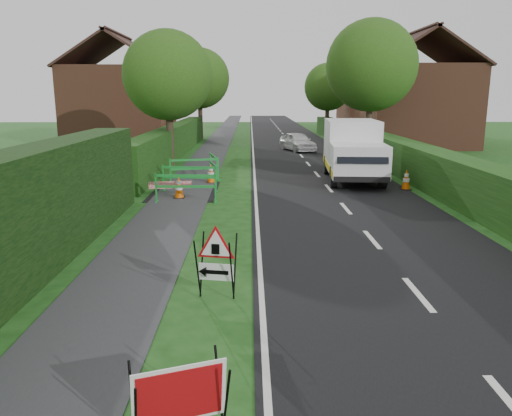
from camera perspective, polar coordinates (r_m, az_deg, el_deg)
name	(u,v)px	position (r m, az deg, el deg)	size (l,w,h in m)	color
ground	(285,320)	(8.27, 3.28, -12.66)	(120.00, 120.00, 0.00)	#194212
road_surface	(286,138)	(42.71, 3.44, 8.03)	(6.00, 90.00, 0.02)	black
footpath	(221,138)	(42.67, -4.02, 8.02)	(2.00, 90.00, 0.02)	#2D2D30
hedge_west_far	(175,156)	(30.00, -9.27, 5.85)	(1.00, 24.00, 1.80)	#14380F
hedge_east	(398,171)	(24.74, 15.91, 4.07)	(1.20, 50.00, 1.50)	#14380F
house_west	(121,104)	(38.63, -15.16, 11.41)	(7.50, 7.40, 7.88)	brown
house_east_a	(415,104)	(37.29, 17.70, 11.22)	(7.50, 7.40, 7.88)	brown
house_east_b	(379,102)	(51.02, 13.84, 11.72)	(7.50, 7.40, 7.88)	brown
tree_nw	(168,75)	(25.79, -10.06, 14.69)	(4.40, 4.40, 6.70)	#2D2116
tree_ne	(371,66)	(30.30, 13.05, 15.57)	(5.20, 5.20, 7.79)	#2D2116
tree_fw	(199,78)	(41.67, -6.48, 14.49)	(4.80, 4.80, 7.24)	#2D2116
tree_fe	(328,87)	(45.98, 8.23, 13.52)	(4.20, 4.20, 6.33)	#2D2116
red_rect_sign	(180,396)	(5.62, -8.69, -20.52)	(1.11, 0.88, 0.83)	black
triangle_sign	(214,257)	(8.79, -4.83, -5.57)	(0.91, 0.91, 1.13)	black
works_van	(353,149)	(21.55, 11.03, 6.63)	(2.57, 5.62, 2.49)	silver
traffic_cone_0	(406,180)	(19.91, 16.79, 3.13)	(0.38, 0.38, 0.79)	black
traffic_cone_1	(378,169)	(22.47, 13.73, 4.36)	(0.38, 0.38, 0.79)	black
traffic_cone_2	(371,162)	(24.75, 13.05, 5.15)	(0.38, 0.38, 0.79)	black
traffic_cone_3	(179,187)	(17.67, -8.81, 2.35)	(0.38, 0.38, 0.79)	black
traffic_cone_4	(211,174)	(20.63, -5.18, 3.95)	(0.38, 0.38, 0.79)	black
ped_barrier_0	(186,184)	(16.88, -8.05, 2.71)	(2.07, 0.40, 1.00)	#198B2E
ped_barrier_1	(189,175)	(18.77, -7.62, 3.74)	(2.08, 0.56, 1.00)	#198B2E
ped_barrier_2	(194,167)	(20.96, -7.05, 4.70)	(2.08, 0.83, 1.00)	#198B2E
ped_barrier_3	(213,163)	(22.08, -4.88, 5.16)	(0.78, 2.09, 1.00)	#198B2E
redwhite_plank	(171,197)	(17.94, -9.72, 1.20)	(1.50, 0.04, 0.25)	red
hatchback_car	(298,142)	(32.53, 4.78, 7.57)	(1.43, 3.55, 1.21)	silver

